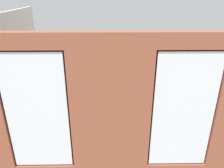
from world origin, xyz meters
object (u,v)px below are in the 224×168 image
object	(u,v)px
potted_plant_near_tv	(27,129)
tv_flatscreen	(16,95)
couch_left	(185,108)
remote_black	(130,100)
cup_ceramic	(120,103)
remote_gray	(101,104)
potted_plant_mid_room_small	(122,87)
remote_silver	(116,102)
media_console	(20,115)
potted_plant_by_left_couch	(162,89)
couch_by_window	(90,152)
coffee_table	(116,104)
potted_plant_beside_window_right	(6,141)
potted_plant_between_couches	(157,139)
potted_plant_corner_near_left	(170,64)
candle_jar	(110,100)

from	to	relation	value
potted_plant_near_tv	tv_flatscreen	bearing A→B (deg)	-60.71
couch_left	remote_black	bearing A→B (deg)	-104.11
cup_ceramic	remote_gray	xyz separation A→B (m)	(0.57, 0.00, -0.04)
potted_plant_mid_room_small	remote_silver	bearing A→B (deg)	79.25
media_console	potted_plant_by_left_couch	bearing A→B (deg)	-160.51
remote_black	potted_plant_mid_room_small	size ratio (longest dim) A/B	0.27
couch_left	couch_by_window	bearing A→B (deg)	-59.34
coffee_table	couch_left	bearing A→B (deg)	176.05
couch_left	remote_black	size ratio (longest dim) A/B	10.73
remote_silver	remote_gray	distance (m)	0.47
potted_plant_beside_window_right	potted_plant_between_couches	world-z (taller)	potted_plant_beside_window_right
couch_by_window	remote_gray	world-z (taller)	couch_by_window
remote_black	tv_flatscreen	distance (m)	3.29
potted_plant_corner_near_left	potted_plant_near_tv	distance (m)	5.81
remote_silver	potted_plant_corner_near_left	world-z (taller)	potted_plant_corner_near_left
potted_plant_mid_room_small	potted_plant_between_couches	bearing A→B (deg)	100.09
remote_black	potted_plant_mid_room_small	distance (m)	1.16
coffee_table	potted_plant_between_couches	bearing A→B (deg)	112.55
remote_silver	media_console	world-z (taller)	media_console
couch_by_window	remote_black	xyz separation A→B (m)	(-1.07, -2.18, 0.14)
tv_flatscreen	potted_plant_by_left_couch	world-z (taller)	tv_flatscreen
candle_jar	potted_plant_between_couches	xyz separation A→B (m)	(-1.02, 2.09, 0.11)
potted_plant_between_couches	candle_jar	bearing A→B (deg)	-64.02
media_console	potted_plant_near_tv	distance (m)	1.14
potted_plant_mid_room_small	remote_gray	bearing A→B (deg)	63.40
remote_gray	potted_plant_between_couches	world-z (taller)	potted_plant_between_couches
potted_plant_by_left_couch	potted_plant_corner_near_left	size ratio (longest dim) A/B	0.38
cup_ceramic	remote_gray	world-z (taller)	cup_ceramic
potted_plant_mid_room_small	couch_left	bearing A→B (deg)	141.76
potted_plant_corner_near_left	candle_jar	bearing A→B (deg)	42.98
remote_black	potted_plant_by_left_couch	xyz separation A→B (m)	(-1.23, -1.05, -0.11)
candle_jar	media_console	size ratio (longest dim) A/B	0.10
candle_jar	remote_silver	xyz separation A→B (m)	(-0.19, 0.10, -0.04)
potted_plant_beside_window_right	media_console	bearing A→B (deg)	-76.20
potted_plant_by_left_couch	couch_left	bearing A→B (deg)	106.76
potted_plant_near_tv	potted_plant_corner_near_left	bearing A→B (deg)	-140.27
coffee_table	potted_plant_corner_near_left	bearing A→B (deg)	-133.43
couch_by_window	potted_plant_by_left_couch	world-z (taller)	couch_by_window
potted_plant_beside_window_right	potted_plant_corner_near_left	size ratio (longest dim) A/B	0.96
remote_gray	media_console	xyz separation A→B (m)	(2.34, 0.27, -0.17)
couch_left	potted_plant_by_left_couch	distance (m)	1.39
tv_flatscreen	potted_plant_by_left_couch	distance (m)	4.75
media_console	potted_plant_corner_near_left	distance (m)	5.73
couch_by_window	potted_plant_mid_room_small	xyz separation A→B (m)	(-0.89, -3.32, 0.07)
remote_silver	potted_plant_between_couches	size ratio (longest dim) A/B	0.18
candle_jar	potted_plant_mid_room_small	size ratio (longest dim) A/B	0.17
coffee_table	potted_plant_beside_window_right	size ratio (longest dim) A/B	1.14
remote_black	potted_plant_between_couches	xyz separation A→B (m)	(-0.41, 2.13, 0.15)
candle_jar	remote_silver	bearing A→B (deg)	152.90
potted_plant_by_left_couch	potted_plant_near_tv	xyz separation A→B (m)	(3.90, 2.55, 0.12)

